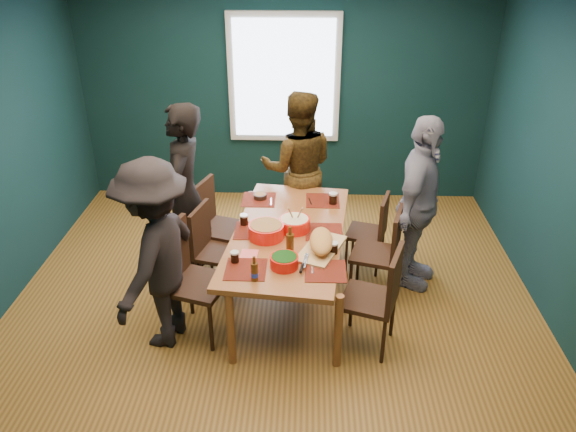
% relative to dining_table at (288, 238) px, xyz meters
% --- Properties ---
extents(room, '(5.01, 5.01, 2.71)m').
position_rel_dining_table_xyz_m(room, '(-0.14, 0.10, 0.70)').
color(room, olive).
rests_on(room, ground).
extents(dining_table, '(1.19, 2.05, 0.74)m').
position_rel_dining_table_xyz_m(dining_table, '(0.00, 0.00, 0.00)').
color(dining_table, '#99522E').
rests_on(dining_table, floor).
extents(chair_left_far, '(0.54, 0.54, 0.96)m').
position_rel_dining_table_xyz_m(chair_left_far, '(-0.78, 0.55, -0.12)').
color(chair_left_far, black).
rests_on(chair_left_far, floor).
extents(chair_left_mid, '(0.49, 0.49, 0.89)m').
position_rel_dining_table_xyz_m(chair_left_mid, '(-0.75, 0.13, -0.15)').
color(chair_left_mid, black).
rests_on(chair_left_mid, floor).
extents(chair_left_near, '(0.58, 0.58, 1.04)m').
position_rel_dining_table_xyz_m(chair_left_near, '(-0.85, -0.49, -0.07)').
color(chair_left_near, black).
rests_on(chair_left_near, floor).
extents(chair_right_far, '(0.46, 0.46, 0.82)m').
position_rel_dining_table_xyz_m(chair_right_far, '(0.85, 0.59, -0.19)').
color(chair_right_far, black).
rests_on(chair_right_far, floor).
extents(chair_right_mid, '(0.52, 0.52, 0.93)m').
position_rel_dining_table_xyz_m(chair_right_mid, '(0.90, 0.09, -0.13)').
color(chair_right_mid, black).
rests_on(chair_right_mid, floor).
extents(chair_right_near, '(0.55, 0.55, 0.96)m').
position_rel_dining_table_xyz_m(chair_right_near, '(0.77, -0.65, -0.12)').
color(chair_right_near, black).
rests_on(chair_right_near, floor).
extents(person_far_left, '(0.46, 0.68, 1.81)m').
position_rel_dining_table_xyz_m(person_far_left, '(-1.01, 0.38, 0.23)').
color(person_far_left, black).
rests_on(person_far_left, floor).
extents(person_back, '(0.85, 0.67, 1.71)m').
position_rel_dining_table_xyz_m(person_back, '(0.06, 1.20, 0.18)').
color(person_back, black).
rests_on(person_back, floor).
extents(person_right, '(0.80, 1.10, 1.73)m').
position_rel_dining_table_xyz_m(person_right, '(1.22, 0.35, 0.19)').
color(person_right, silver).
rests_on(person_right, floor).
extents(person_near_left, '(0.88, 1.21, 1.67)m').
position_rel_dining_table_xyz_m(person_near_left, '(-1.05, -0.60, 0.16)').
color(person_near_left, black).
rests_on(person_near_left, floor).
extents(bowl_salad, '(0.32, 0.32, 0.13)m').
position_rel_dining_table_xyz_m(bowl_salad, '(-0.19, -0.11, 0.14)').
color(bowl_salad, red).
rests_on(bowl_salad, dining_table).
extents(bowl_dumpling, '(0.28, 0.28, 0.26)m').
position_rel_dining_table_xyz_m(bowl_dumpling, '(0.05, 0.04, 0.13)').
color(bowl_dumpling, red).
rests_on(bowl_dumpling, dining_table).
extents(bowl_herbs, '(0.23, 0.23, 0.10)m').
position_rel_dining_table_xyz_m(bowl_herbs, '(-0.01, -0.58, 0.12)').
color(bowl_herbs, red).
rests_on(bowl_herbs, dining_table).
extents(cutting_board, '(0.47, 0.72, 0.15)m').
position_rel_dining_table_xyz_m(cutting_board, '(0.29, -0.31, 0.14)').
color(cutting_board, '#DBAF76').
rests_on(cutting_board, dining_table).
extents(small_bowl, '(0.13, 0.13, 0.06)m').
position_rel_dining_table_xyz_m(small_bowl, '(-0.31, 0.66, 0.10)').
color(small_bowl, black).
rests_on(small_bowl, dining_table).
extents(beer_bottle_a, '(0.06, 0.06, 0.22)m').
position_rel_dining_table_xyz_m(beer_bottle_a, '(-0.24, -0.78, 0.15)').
color(beer_bottle_a, '#46280C').
rests_on(beer_bottle_a, dining_table).
extents(beer_bottle_b, '(0.07, 0.07, 0.25)m').
position_rel_dining_table_xyz_m(beer_bottle_b, '(0.03, -0.37, 0.17)').
color(beer_bottle_b, '#46280C').
rests_on(beer_bottle_b, dining_table).
extents(cola_glass_a, '(0.07, 0.07, 0.10)m').
position_rel_dining_table_xyz_m(cola_glass_a, '(-0.42, -0.53, 0.13)').
color(cola_glass_a, black).
rests_on(cola_glass_a, dining_table).
extents(cola_glass_b, '(0.07, 0.07, 0.10)m').
position_rel_dining_table_xyz_m(cola_glass_b, '(0.40, -0.36, 0.13)').
color(cola_glass_b, black).
rests_on(cola_glass_b, dining_table).
extents(cola_glass_c, '(0.08, 0.08, 0.12)m').
position_rel_dining_table_xyz_m(cola_glass_c, '(0.42, 0.58, 0.13)').
color(cola_glass_c, black).
rests_on(cola_glass_c, dining_table).
extents(cola_glass_d, '(0.08, 0.08, 0.11)m').
position_rel_dining_table_xyz_m(cola_glass_d, '(-0.42, 0.11, 0.13)').
color(cola_glass_d, black).
rests_on(cola_glass_d, dining_table).
extents(napkin_a, '(0.16, 0.16, 0.00)m').
position_rel_dining_table_xyz_m(napkin_a, '(0.33, 0.01, 0.07)').
color(napkin_a, '#F6676E').
rests_on(napkin_a, dining_table).
extents(napkin_b, '(0.15, 0.15, 0.00)m').
position_rel_dining_table_xyz_m(napkin_b, '(-0.32, -0.40, 0.07)').
color(napkin_b, '#F6676E').
rests_on(napkin_b, dining_table).
extents(napkin_c, '(0.18, 0.18, 0.00)m').
position_rel_dining_table_xyz_m(napkin_c, '(0.33, -0.71, 0.07)').
color(napkin_c, '#F6676E').
rests_on(napkin_c, dining_table).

